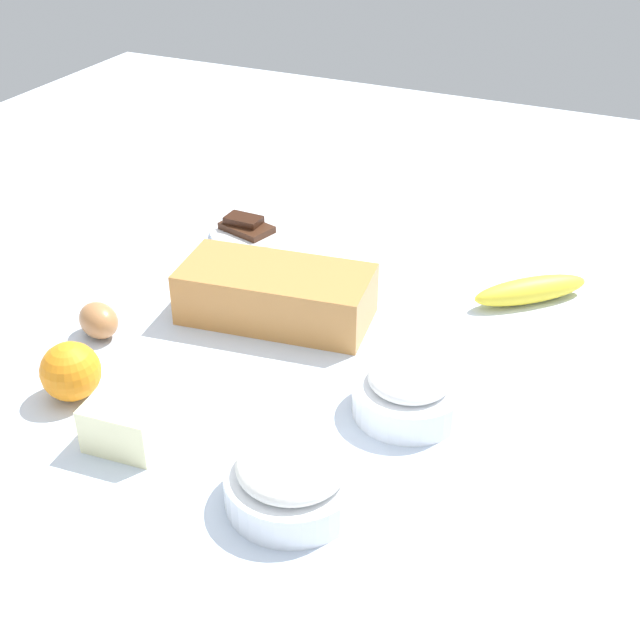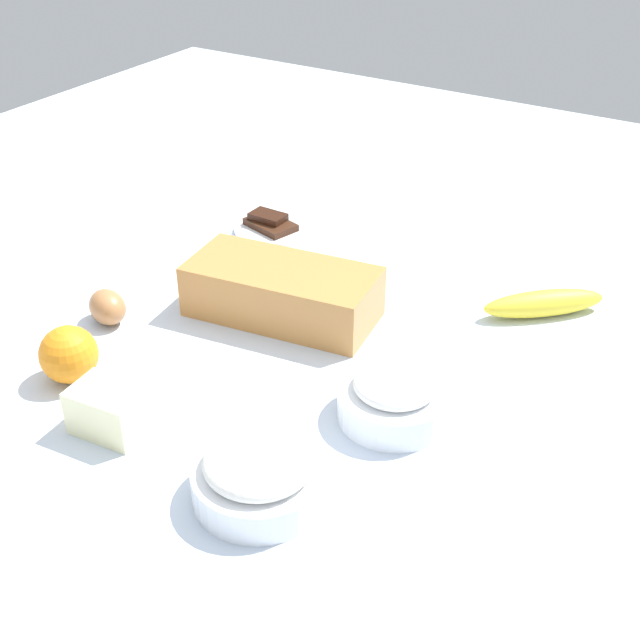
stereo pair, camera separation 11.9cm
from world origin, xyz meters
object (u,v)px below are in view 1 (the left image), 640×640
object	(u,v)px
banana	(531,290)
egg_near_butter	(99,320)
orange_fruit	(71,371)
butter_block	(125,425)
sugar_bowl	(409,391)
loaf_pan	(276,293)
chocolate_plate	(247,230)
flour_bowl	(292,477)

from	to	relation	value
banana	egg_near_butter	xyz separation A→B (m)	(0.54, 0.36, 0.01)
orange_fruit	butter_block	distance (m)	0.13
sugar_bowl	butter_block	world-z (taller)	sugar_bowl
sugar_bowl	egg_near_butter	xyz separation A→B (m)	(0.46, 0.02, -0.01)
loaf_pan	banana	size ratio (longest dim) A/B	1.55
loaf_pan	egg_near_butter	distance (m)	0.26
loaf_pan	orange_fruit	bearing A→B (deg)	54.34
butter_block	banana	bearing A→B (deg)	-123.88
chocolate_plate	banana	bearing A→B (deg)	178.22
sugar_bowl	orange_fruit	world-z (taller)	orange_fruit
butter_block	egg_near_butter	distance (m)	0.26
sugar_bowl	egg_near_butter	world-z (taller)	sugar_bowl
orange_fruit	butter_block	size ratio (longest dim) A/B	0.87
egg_near_butter	chocolate_plate	distance (m)	0.38
egg_near_butter	butter_block	bearing A→B (deg)	134.31
banana	butter_block	world-z (taller)	butter_block
banana	chocolate_plate	distance (m)	0.51
orange_fruit	butter_block	xyz separation A→B (m)	(-0.12, 0.05, -0.01)
egg_near_butter	chocolate_plate	size ratio (longest dim) A/B	0.52
loaf_pan	flour_bowl	distance (m)	0.39
sugar_bowl	butter_block	bearing A→B (deg)	35.63
flour_bowl	sugar_bowl	bearing A→B (deg)	-106.72
sugar_bowl	chocolate_plate	bearing A→B (deg)	-39.36
sugar_bowl	egg_near_butter	bearing A→B (deg)	2.55
loaf_pan	chocolate_plate	bearing A→B (deg)	-59.63
flour_bowl	butter_block	size ratio (longest dim) A/B	1.68
sugar_bowl	banana	world-z (taller)	sugar_bowl
banana	chocolate_plate	size ratio (longest dim) A/B	1.46
flour_bowl	orange_fruit	xyz separation A→B (m)	(0.34, -0.05, 0.01)
sugar_bowl	chocolate_plate	size ratio (longest dim) A/B	1.09
loaf_pan	sugar_bowl	xyz separation A→B (m)	(-0.26, 0.13, -0.01)
butter_block	chocolate_plate	xyz separation A→B (m)	(0.14, -0.56, -0.02)
flour_bowl	egg_near_butter	distance (m)	0.44
banana	egg_near_butter	bearing A→B (deg)	33.37
loaf_pan	chocolate_plate	xyz separation A→B (m)	(0.17, -0.22, -0.03)
banana	chocolate_plate	xyz separation A→B (m)	(0.51, -0.02, -0.01)
flour_bowl	sugar_bowl	xyz separation A→B (m)	(-0.06, -0.20, -0.00)
flour_bowl	banana	bearing A→B (deg)	-104.47
flour_bowl	banana	distance (m)	0.56
loaf_pan	orange_fruit	xyz separation A→B (m)	(0.15, 0.28, -0.00)
sugar_bowl	orange_fruit	size ratio (longest dim) A/B	1.82
banana	orange_fruit	bearing A→B (deg)	45.35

